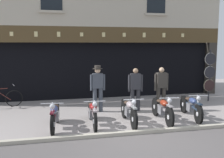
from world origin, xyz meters
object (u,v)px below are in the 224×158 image
Objects in this scene: motorcycle_center_left at (93,112)px; salesman_left at (98,86)px; shopkeeper_center at (135,87)px; advert_board_far at (19,63)px; tyre_sign_pole at (210,73)px; motorcycle_right at (191,106)px; salesman_right at (161,87)px; motorcycle_center_right at (162,109)px; advert_board_near at (47,61)px; leaning_bicycle at (0,99)px; motorcycle_center at (129,111)px; motorcycle_left at (55,115)px.

motorcycle_center_left is 1.13× the size of salesman_left.
shopkeeper_center is 1.82× the size of advert_board_far.
salesman_left is at bearing -172.02° from tyre_sign_pole.
tyre_sign_pole is (2.19, 2.31, 0.85)m from motorcycle_right.
motorcycle_right is 1.21× the size of salesman_right.
salesman_left is 0.76× the size of tyre_sign_pole.
advert_board_near is at bearing -45.06° from motorcycle_center_right.
salesman_right is at bearing -34.58° from advert_board_near.
advert_board_far is at bearing -28.24° from salesman_right.
leaning_bicycle is (-6.66, 3.09, -0.06)m from motorcycle_right.
tyre_sign_pole is at bearing -154.83° from motorcycle_center_left.
advert_board_far reaches higher than motorcycle_center.
tyre_sign_pole reaches higher than shopkeeper_center.
motorcycle_right is at bearing -173.15° from motorcycle_center.
salesman_left is 1.63× the size of advert_board_near.
motorcycle_left is at bearing 3.87° from motorcycle_center_right.
advert_board_far is at bearing -25.68° from motorcycle_right.
salesman_right is at bearing -56.61° from motorcycle_right.
leaning_bicycle is at bearing -25.81° from motorcycle_center_right.
motorcycle_center is at bearing 176.96° from motorcycle_center_left.
advert_board_far is at bearing -22.72° from shopkeeper_center.
motorcycle_center reaches higher than leaning_bicycle.
salesman_left is 5.21m from tyre_sign_pole.
advert_board_far is 1.87m from leaning_bicycle.
salesman_left reaches higher than motorcycle_left.
advert_board_far is at bearing 167.03° from tyre_sign_pole.
motorcycle_left is at bearing -160.32° from tyre_sign_pole.
motorcycle_left is at bearing 10.66° from motorcycle_right.
motorcycle_center_right is 2.25× the size of advert_board_far.
motorcycle_center reaches higher than motorcycle_right.
motorcycle_center_left is 0.99× the size of motorcycle_center.
salesman_left reaches higher than salesman_right.
motorcycle_center is 1.88× the size of advert_board_near.
advert_board_near reaches higher than shopkeeper_center.
tyre_sign_pole reaches higher than advert_board_far.
motorcycle_left is at bearing 5.88° from motorcycle_center_left.
motorcycle_center is at bearing -59.49° from advert_board_near.
shopkeeper_center reaches higher than motorcycle_center_right.
motorcycle_left is 2.18× the size of advert_board_far.
motorcycle_center_right is 1.01× the size of motorcycle_right.
motorcycle_center is 1.95m from salesman_left.
advert_board_near is at bearing -56.34° from motorcycle_center.
salesman_right reaches higher than motorcycle_left.
leaning_bicycle is at bearing -16.51° from salesman_right.
motorcycle_center_left is 2.21× the size of advert_board_far.
motorcycle_center is 1.15m from motorcycle_center_right.
shopkeeper_center is (3.02, 1.52, 0.47)m from motorcycle_left.
shopkeeper_center is at bearing -146.59° from motorcycle_left.
tyre_sign_pole is (5.61, 2.35, 0.86)m from motorcycle_center_left.
shopkeeper_center is at bearing -32.08° from advert_board_far.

